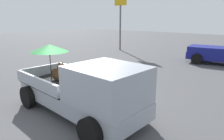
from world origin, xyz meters
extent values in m
plane|color=#4C4C4F|center=(0.00, 0.00, 0.00)|extent=(80.00, 80.00, 0.00)
cylinder|color=black|center=(1.81, 0.87, 0.40)|extent=(0.82, 0.33, 0.80)
cylinder|color=black|center=(1.68, -1.09, 0.40)|extent=(0.82, 0.33, 0.80)
cylinder|color=black|center=(-1.68, 1.09, 0.40)|extent=(0.82, 0.33, 0.80)
cylinder|color=black|center=(-1.81, -0.87, 0.40)|extent=(0.82, 0.33, 0.80)
cube|color=#9EA3AD|center=(0.00, 0.00, 0.57)|extent=(5.10, 2.11, 0.50)
cube|color=#9EA3AD|center=(1.40, -0.09, 1.36)|extent=(2.21, 1.99, 1.08)
cube|color=#4C606B|center=(2.40, -0.15, 1.56)|extent=(0.17, 1.72, 0.64)
cube|color=black|center=(-1.15, 0.07, 0.85)|extent=(2.91, 2.01, 0.06)
cube|color=#9EA3AD|center=(-1.09, 0.99, 1.08)|extent=(2.80, 0.28, 0.40)
cube|color=#9EA3AD|center=(-1.21, -0.85, 1.08)|extent=(2.80, 0.28, 0.40)
cube|color=#9EA3AD|center=(-2.50, 0.16, 1.08)|extent=(0.22, 1.84, 0.40)
ellipsoid|color=#472D19|center=(-1.33, 0.12, 1.14)|extent=(0.70, 0.36, 0.52)
sphere|color=#472D19|center=(-1.03, 0.10, 1.46)|extent=(0.30, 0.30, 0.28)
cone|color=#472D19|center=(-1.03, 0.18, 1.60)|extent=(0.10, 0.10, 0.12)
cone|color=#472D19|center=(-1.04, 0.02, 1.60)|extent=(0.10, 0.10, 0.12)
cylinder|color=black|center=(-1.49, -0.03, 1.46)|extent=(0.03, 0.03, 1.17)
cone|color=#19722D|center=(-1.49, -0.03, 2.15)|extent=(1.47, 1.47, 0.28)
cylinder|color=black|center=(0.36, 12.37, 0.38)|extent=(0.79, 0.36, 0.76)
cylinder|color=black|center=(0.62, 10.49, 0.38)|extent=(0.79, 0.36, 0.76)
cube|color=navy|center=(2.08, 11.65, 0.55)|extent=(5.00, 2.44, 0.50)
cube|color=navy|center=(1.09, 11.51, 1.00)|extent=(2.92, 2.15, 0.40)
cylinder|color=#59595B|center=(-7.65, 12.31, 2.20)|extent=(0.16, 0.16, 4.39)
cube|color=gold|center=(-7.65, 12.31, 4.84)|extent=(1.40, 0.12, 0.90)
camera|label=1|loc=(5.06, -4.29, 3.23)|focal=32.69mm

